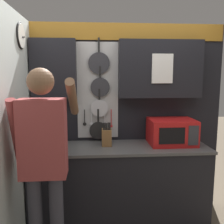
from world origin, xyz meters
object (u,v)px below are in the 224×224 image
microwave (172,132)px  knife_block (107,137)px  person (44,153)px  utensil_crock (49,139)px

microwave → knife_block: size_ratio=1.91×
microwave → knife_block: 0.76m
knife_block → person: 0.92m
knife_block → utensil_crock: utensil_crock is taller
utensil_crock → microwave: bearing=-0.1°
knife_block → utensil_crock: bearing=179.9°
microwave → person: bearing=-151.4°
knife_block → utensil_crock: size_ratio=0.79×
microwave → knife_block: bearing=180.0°
microwave → person: person is taller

